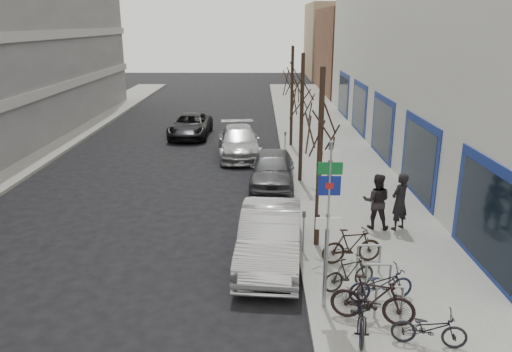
{
  "coord_description": "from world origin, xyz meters",
  "views": [
    {
      "loc": [
        0.84,
        -10.51,
        6.65
      ],
      "look_at": [
        0.74,
        4.59,
        2.0
      ],
      "focal_mm": 35.0,
      "sensor_mm": 36.0,
      "label": 1
    }
  ],
  "objects_px": {
    "bike_mid_inner": "(349,273)",
    "parked_car_front": "(270,236)",
    "tree_mid": "(302,88)",
    "pedestrian_near": "(400,202)",
    "bike_near_right": "(373,299)",
    "lane_car": "(190,125)",
    "bike_near_left": "(362,306)",
    "parked_car_mid": "(272,169)",
    "tree_near": "(321,117)",
    "pedestrian_far": "(377,201)",
    "highway_sign_pole": "(328,217)",
    "bike_rack": "(378,275)",
    "bike_far_inner": "(352,245)",
    "meter_front": "(304,227)",
    "meter_back": "(285,142)",
    "parked_car_back": "(239,142)",
    "meter_mid": "(292,173)",
    "bike_far_curb": "(429,325)",
    "tree_far": "(292,73)"
  },
  "relations": [
    {
      "from": "highway_sign_pole",
      "to": "meter_front",
      "type": "height_order",
      "value": "highway_sign_pole"
    },
    {
      "from": "tree_mid",
      "to": "bike_near_right",
      "type": "bearing_deg",
      "value": -85.73
    },
    {
      "from": "pedestrian_near",
      "to": "lane_car",
      "type": "bearing_deg",
      "value": -95.44
    },
    {
      "from": "meter_front",
      "to": "bike_far_inner",
      "type": "bearing_deg",
      "value": -29.06
    },
    {
      "from": "bike_mid_inner",
      "to": "parked_car_front",
      "type": "height_order",
      "value": "parked_car_front"
    },
    {
      "from": "tree_near",
      "to": "pedestrian_far",
      "type": "bearing_deg",
      "value": 32.29
    },
    {
      "from": "tree_mid",
      "to": "lane_car",
      "type": "distance_m",
      "value": 11.53
    },
    {
      "from": "parked_car_front",
      "to": "highway_sign_pole",
      "type": "bearing_deg",
      "value": -60.28
    },
    {
      "from": "bike_rack",
      "to": "meter_front",
      "type": "height_order",
      "value": "meter_front"
    },
    {
      "from": "bike_rack",
      "to": "tree_far",
      "type": "relative_size",
      "value": 0.41
    },
    {
      "from": "parked_car_back",
      "to": "bike_far_curb",
      "type": "bearing_deg",
      "value": -79.02
    },
    {
      "from": "bike_mid_inner",
      "to": "bike_far_inner",
      "type": "distance_m",
      "value": 1.5
    },
    {
      "from": "tree_far",
      "to": "parked_car_front",
      "type": "distance_m",
      "value": 14.35
    },
    {
      "from": "parked_car_back",
      "to": "meter_mid",
      "type": "bearing_deg",
      "value": -74.05
    },
    {
      "from": "bike_far_inner",
      "to": "parked_car_front",
      "type": "bearing_deg",
      "value": 71.7
    },
    {
      "from": "tree_far",
      "to": "highway_sign_pole",
      "type": "bearing_deg",
      "value": -90.69
    },
    {
      "from": "meter_front",
      "to": "meter_back",
      "type": "bearing_deg",
      "value": 90.0
    },
    {
      "from": "tree_near",
      "to": "meter_back",
      "type": "distance_m",
      "value": 10.98
    },
    {
      "from": "tree_mid",
      "to": "parked_car_back",
      "type": "height_order",
      "value": "tree_mid"
    },
    {
      "from": "bike_mid_inner",
      "to": "bike_far_inner",
      "type": "relative_size",
      "value": 0.85
    },
    {
      "from": "meter_mid",
      "to": "parked_car_front",
      "type": "distance_m",
      "value": 5.98
    },
    {
      "from": "bike_rack",
      "to": "bike_far_curb",
      "type": "distance_m",
      "value": 2.17
    },
    {
      "from": "tree_near",
      "to": "parked_car_front",
      "type": "bearing_deg",
      "value": -148.2
    },
    {
      "from": "meter_back",
      "to": "bike_near_right",
      "type": "height_order",
      "value": "meter_back"
    },
    {
      "from": "bike_mid_inner",
      "to": "pedestrian_near",
      "type": "relative_size",
      "value": 0.78
    },
    {
      "from": "pedestrian_near",
      "to": "meter_front",
      "type": "bearing_deg",
      "value": -8.77
    },
    {
      "from": "parked_car_back",
      "to": "bike_mid_inner",
      "type": "bearing_deg",
      "value": -81.42
    },
    {
      "from": "meter_mid",
      "to": "bike_mid_inner",
      "type": "distance_m",
      "value": 7.75
    },
    {
      "from": "meter_front",
      "to": "bike_near_left",
      "type": "height_order",
      "value": "meter_front"
    },
    {
      "from": "meter_front",
      "to": "parked_car_back",
      "type": "height_order",
      "value": "parked_car_back"
    },
    {
      "from": "tree_mid",
      "to": "parked_car_mid",
      "type": "xyz_separation_m",
      "value": [
        -1.2,
        -0.41,
        -3.34
      ]
    },
    {
      "from": "meter_front",
      "to": "bike_near_left",
      "type": "relative_size",
      "value": 0.65
    },
    {
      "from": "highway_sign_pole",
      "to": "bike_near_right",
      "type": "relative_size",
      "value": 2.2
    },
    {
      "from": "bike_mid_inner",
      "to": "tree_mid",
      "type": "bearing_deg",
      "value": -19.3
    },
    {
      "from": "bike_far_inner",
      "to": "lane_car",
      "type": "height_order",
      "value": "lane_car"
    },
    {
      "from": "bike_near_right",
      "to": "pedestrian_far",
      "type": "height_order",
      "value": "pedestrian_far"
    },
    {
      "from": "bike_near_right",
      "to": "lane_car",
      "type": "height_order",
      "value": "lane_car"
    },
    {
      "from": "parked_car_front",
      "to": "tree_far",
      "type": "bearing_deg",
      "value": 88.49
    },
    {
      "from": "bike_rack",
      "to": "tree_far",
      "type": "distance_m",
      "value": 16.31
    },
    {
      "from": "bike_near_left",
      "to": "pedestrian_near",
      "type": "xyz_separation_m",
      "value": [
        2.31,
        5.67,
        0.36
      ]
    },
    {
      "from": "tree_near",
      "to": "bike_near_right",
      "type": "height_order",
      "value": "tree_near"
    },
    {
      "from": "highway_sign_pole",
      "to": "bike_near_left",
      "type": "distance_m",
      "value": 2.08
    },
    {
      "from": "parked_car_front",
      "to": "parked_car_mid",
      "type": "bearing_deg",
      "value": 92.44
    },
    {
      "from": "bike_near_left",
      "to": "pedestrian_near",
      "type": "height_order",
      "value": "pedestrian_near"
    },
    {
      "from": "meter_mid",
      "to": "parked_car_back",
      "type": "relative_size",
      "value": 0.25
    },
    {
      "from": "bike_rack",
      "to": "tree_mid",
      "type": "relative_size",
      "value": 0.41
    },
    {
      "from": "bike_far_curb",
      "to": "lane_car",
      "type": "relative_size",
      "value": 0.32
    },
    {
      "from": "bike_near_left",
      "to": "parked_car_mid",
      "type": "xyz_separation_m",
      "value": [
        -1.69,
        10.55,
        0.02
      ]
    },
    {
      "from": "meter_back",
      "to": "lane_car",
      "type": "distance_m",
      "value": 7.61
    },
    {
      "from": "tree_mid",
      "to": "pedestrian_near",
      "type": "xyz_separation_m",
      "value": [
        2.8,
        -5.3,
        -3.0
      ]
    }
  ]
}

